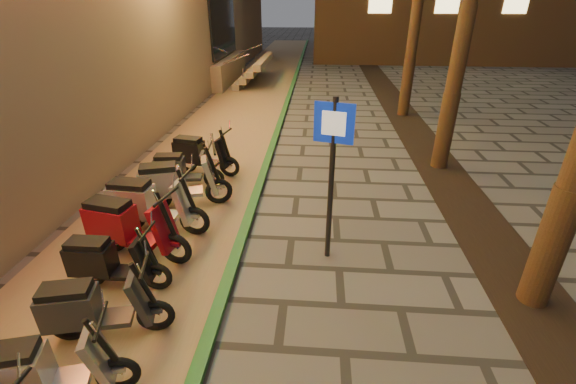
# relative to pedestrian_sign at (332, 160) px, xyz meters

# --- Properties ---
(parking_strip) EXTENTS (3.40, 60.00, 0.01)m
(parking_strip) POSITION_rel_pedestrian_sign_xyz_m (-3.24, 7.14, -1.75)
(parking_strip) COLOR #8C7251
(parking_strip) RESTS_ON ground
(green_curb) EXTENTS (0.18, 60.00, 0.10)m
(green_curb) POSITION_rel_pedestrian_sign_xyz_m (-1.54, 7.14, -1.71)
(green_curb) COLOR #246029
(green_curb) RESTS_ON ground
(planting_strip) EXTENTS (1.20, 40.00, 0.02)m
(planting_strip) POSITION_rel_pedestrian_sign_xyz_m (2.96, 2.14, -1.75)
(planting_strip) COLOR black
(planting_strip) RESTS_ON ground
(pedestrian_sign) EXTENTS (0.59, 0.18, 2.72)m
(pedestrian_sign) POSITION_rel_pedestrian_sign_xyz_m (0.00, 0.00, 0.00)
(pedestrian_sign) COLOR black
(pedestrian_sign) RESTS_ON ground
(scooter_4) EXTENTS (1.54, 0.78, 1.09)m
(scooter_4) POSITION_rel_pedestrian_sign_xyz_m (-3.04, -2.91, -1.29)
(scooter_4) COLOR black
(scooter_4) RESTS_ON ground
(scooter_5) EXTENTS (1.57, 0.74, 1.10)m
(scooter_5) POSITION_rel_pedestrian_sign_xyz_m (-2.98, -2.00, -1.28)
(scooter_5) COLOR black
(scooter_5) RESTS_ON ground
(scooter_6) EXTENTS (1.51, 0.53, 1.07)m
(scooter_6) POSITION_rel_pedestrian_sign_xyz_m (-3.28, -1.05, -1.29)
(scooter_6) COLOR black
(scooter_6) RESTS_ON ground
(scooter_7) EXTENTS (1.85, 0.83, 1.30)m
(scooter_7) POSITION_rel_pedestrian_sign_xyz_m (-3.34, -0.23, -1.19)
(scooter_7) COLOR black
(scooter_7) RESTS_ON ground
(scooter_8) EXTENTS (1.86, 0.65, 1.31)m
(scooter_8) POSITION_rel_pedestrian_sign_xyz_m (-3.31, 0.55, -1.19)
(scooter_8) COLOR black
(scooter_8) RESTS_ON ground
(scooter_9) EXTENTS (1.83, 0.97, 1.30)m
(scooter_9) POSITION_rel_pedestrian_sign_xyz_m (-3.10, 1.45, -1.19)
(scooter_9) COLOR black
(scooter_9) RESTS_ON ground
(scooter_10) EXTENTS (1.55, 0.60, 1.09)m
(scooter_10) POSITION_rel_pedestrian_sign_xyz_m (-3.30, 2.35, -1.29)
(scooter_10) COLOR black
(scooter_10) RESTS_ON ground
(scooter_11) EXTENTS (1.68, 0.74, 1.18)m
(scooter_11) POSITION_rel_pedestrian_sign_xyz_m (-3.13, 3.25, -1.24)
(scooter_11) COLOR black
(scooter_11) RESTS_ON ground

